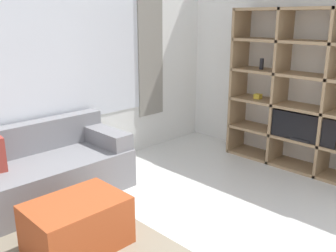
{
  "coord_description": "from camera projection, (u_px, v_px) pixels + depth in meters",
  "views": [
    {
      "loc": [
        -1.93,
        -0.66,
        1.87
      ],
      "look_at": [
        0.51,
        1.82,
        0.85
      ],
      "focal_mm": 40.0,
      "sensor_mm": 36.0,
      "label": 1
    }
  ],
  "objects": [
    {
      "name": "wall_back",
      "position": [
        40.0,
        64.0,
        4.18
      ],
      "size": [
        6.43,
        0.11,
        2.7
      ],
      "color": "white",
      "rests_on": "ground_plane"
    },
    {
      "name": "wall_right",
      "position": [
        295.0,
        59.0,
        4.81
      ],
      "size": [
        0.07,
        4.5,
        2.7
      ],
      "primitive_type": "cube",
      "color": "white",
      "rests_on": "ground_plane"
    },
    {
      "name": "shelving_unit",
      "position": [
        305.0,
        92.0,
        4.59
      ],
      "size": [
        0.41,
        1.96,
        1.98
      ],
      "color": "silver",
      "rests_on": "ground_plane"
    },
    {
      "name": "couch_main",
      "position": [
        25.0,
        177.0,
        3.81
      ],
      "size": [
        2.17,
        0.83,
        0.77
      ],
      "color": "gray",
      "rests_on": "ground_plane"
    },
    {
      "name": "ottoman",
      "position": [
        77.0,
        225.0,
        3.08
      ],
      "size": [
        0.78,
        0.56,
        0.44
      ],
      "color": "#B74C23",
      "rests_on": "ground_plane"
    }
  ]
}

